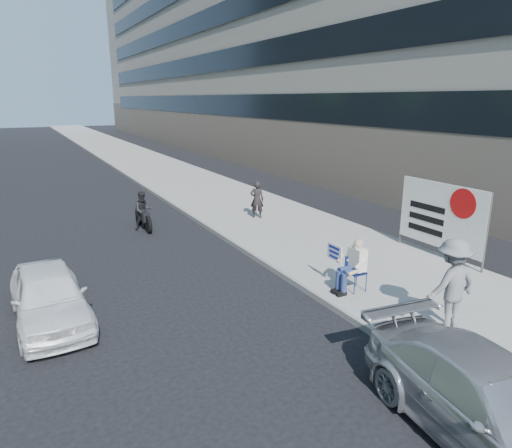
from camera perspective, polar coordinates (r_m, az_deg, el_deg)
ground at (r=9.69m, az=4.29°, el=-13.54°), size 160.00×160.00×0.00m
near_sidewalk at (r=28.84m, az=-10.31°, el=5.97°), size 5.00×120.00×0.15m
near_building at (r=45.01m, az=1.00°, el=22.20°), size 14.00×70.00×20.00m
seated_protester at (r=11.23m, az=11.94°, el=-4.78°), size 0.83×1.12×1.31m
jogger at (r=10.01m, az=23.25°, el=-6.92°), size 1.24×0.74×1.89m
pedestrian_woman at (r=17.83m, az=0.12°, el=3.08°), size 0.63×0.58×1.45m
protest_banner at (r=14.29m, az=22.12°, el=0.98°), size 0.08×3.06×2.20m
parked_sedan at (r=7.47m, az=27.44°, el=-19.45°), size 2.23×4.47×1.25m
white_sedan_near at (r=10.81m, az=-24.46°, el=-8.21°), size 1.59×3.64×1.22m
motorcycle at (r=17.30m, az=-13.90°, el=1.42°), size 0.70×2.04×1.42m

